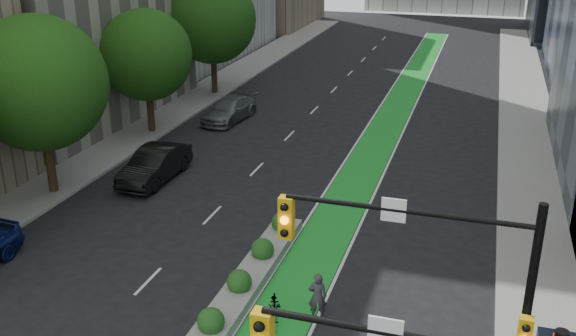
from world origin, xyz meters
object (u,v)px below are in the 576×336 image
Objects in this scene: bicycle at (275,308)px; parked_car_left_far at (229,109)px; parked_car_left_mid at (155,165)px; median_planter at (250,274)px; cyclist at (318,296)px.

parked_car_left_far reaches higher than bicycle.
parked_car_left_far is at bearing 92.41° from parked_car_left_mid.
bicycle is (1.63, -1.95, 0.11)m from median_planter.
parked_car_left_mid is at bearing -53.88° from cyclist.
parked_car_left_mid is (-8.20, 7.99, 0.48)m from median_planter.
median_planter is 5.62× the size of bicycle.
median_planter is at bearing 112.07° from bicycle.
bicycle is 0.35× the size of parked_car_left_far.
parked_car_left_far is (-0.32, 10.91, -0.10)m from parked_car_left_mid.
cyclist reaches higher than parked_car_left_mid.
cyclist reaches higher than parked_car_left_far.
cyclist is at bearing -25.99° from median_planter.
median_planter is 11.46m from parked_car_left_mid.
parked_car_left_far is at bearing 114.26° from median_planter.
parked_car_left_mid is at bearing 135.75° from median_planter.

